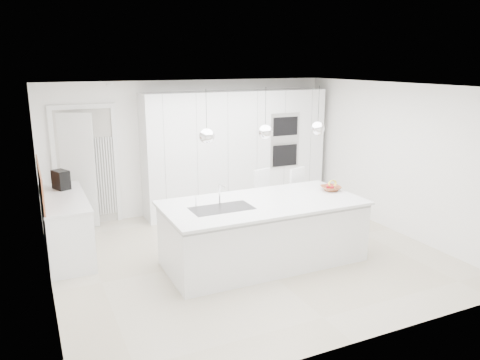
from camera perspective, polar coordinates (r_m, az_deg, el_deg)
name	(u,v)px	position (r m, az deg, el deg)	size (l,w,h in m)	color
floor	(248,255)	(7.12, 1.03, -9.15)	(5.50, 5.50, 0.00)	beige
wall_back	(192,147)	(8.99, -5.93, 4.06)	(5.50, 5.50, 0.00)	white
wall_left	(43,197)	(6.08, -22.91, -1.94)	(5.00, 5.00, 0.00)	white
ceiling	(249,86)	(6.55, 1.13, 11.37)	(5.50, 5.50, 0.00)	white
tall_cabinets	(236,151)	(9.03, -0.48, 3.52)	(3.60, 0.60, 2.30)	white
oven_stack	(285,140)	(9.13, 5.50, 4.86)	(0.62, 0.04, 1.05)	#A5A5A8
doorway_frame	(86,168)	(8.59, -18.21, 1.40)	(1.11, 0.08, 2.13)	white
hallway_door	(72,171)	(8.52, -19.82, 1.03)	(0.82, 0.04, 2.00)	white
radiator	(106,176)	(8.66, -16.02, 0.47)	(0.32, 0.04, 1.40)	white
left_base_cabinets	(66,227)	(7.48, -20.44, -5.39)	(0.60, 1.80, 0.86)	white
left_worktop	(63,198)	(7.35, -20.74, -2.08)	(0.62, 1.82, 0.04)	white
oak_backsplash	(40,182)	(7.27, -23.18, -0.27)	(0.02, 1.80, 0.50)	#9E5E3C
island_base	(264,234)	(6.76, 2.93, -6.57)	(2.80, 1.20, 0.86)	white
island_worktop	(263,203)	(6.65, 2.78, -2.80)	(2.84, 1.40, 0.04)	white
island_sink	(222,214)	(6.36, -2.22, -4.16)	(0.84, 0.44, 0.18)	#3F3F42
island_tap	(219,194)	(6.49, -2.52, -1.67)	(0.02, 0.02, 0.30)	white
pendant_left	(207,136)	(6.04, -4.08, 5.36)	(0.20, 0.20, 0.20)	white
pendant_mid	(265,132)	(6.38, 3.10, 5.86)	(0.20, 0.20, 0.20)	white
pendant_right	(318,128)	(6.82, 9.46, 6.23)	(0.20, 0.20, 0.20)	white
fruit_bowl	(331,188)	(7.32, 11.01, -1.00)	(0.30, 0.30, 0.07)	#9E5E3C
espresso_machine	(61,180)	(7.77, -20.99, 0.03)	(0.18, 0.28, 0.30)	black
bar_stool_left	(265,204)	(7.74, 3.08, -2.91)	(0.36, 0.50, 1.10)	white
bar_stool_right	(301,202)	(7.91, 7.44, -2.65)	(0.36, 0.50, 1.09)	white
apple_a	(332,187)	(7.27, 11.12, -0.87)	(0.07, 0.07, 0.07)	red
apple_b	(329,187)	(7.30, 10.75, -0.79)	(0.07, 0.07, 0.07)	red
apple_c	(331,187)	(7.28, 11.01, -0.82)	(0.08, 0.08, 0.08)	red
apple_extra_3	(329,186)	(7.32, 10.81, -0.70)	(0.08, 0.08, 0.08)	red
banana_bunch	(332,183)	(7.30, 11.20, -0.41)	(0.21, 0.21, 0.03)	yellow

